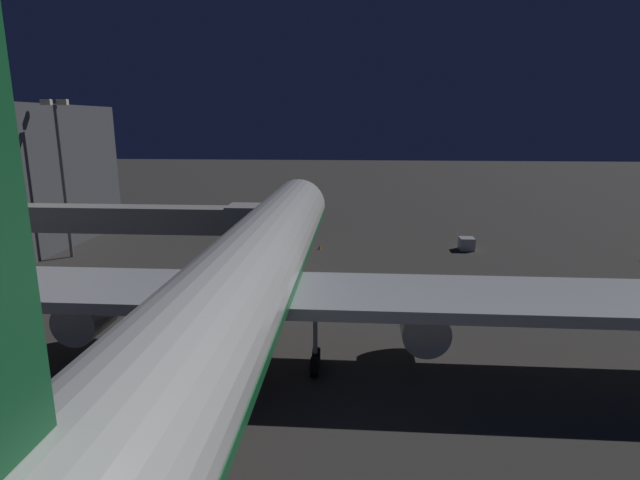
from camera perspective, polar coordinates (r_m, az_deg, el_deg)
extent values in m
plane|color=#383533|center=(45.31, -4.40, -6.10)|extent=(320.00, 320.00, 0.00)
cylinder|color=silver|center=(33.24, -7.38, -3.15)|extent=(5.94, 50.88, 5.94)
sphere|color=silver|center=(57.81, -2.39, 3.93)|extent=(5.82, 5.82, 5.82)
cube|color=#196033|center=(33.37, -7.36, -3.88)|extent=(6.00, 48.85, 0.50)
cube|color=black|center=(55.90, -2.61, 4.69)|extent=(3.27, 1.40, 0.90)
cube|color=#B7BABF|center=(31.82, -7.99, -5.88)|extent=(58.04, 7.02, 0.70)
cylinder|color=#B7BABF|center=(33.04, 11.42, -8.90)|extent=(2.90, 4.88, 2.90)
cylinder|color=black|center=(35.30, 10.93, -7.42)|extent=(2.47, 0.15, 2.47)
cylinder|color=#B7BABF|center=(37.09, -24.26, -7.36)|extent=(2.90, 4.88, 2.90)
cylinder|color=black|center=(39.11, -22.59, -6.16)|extent=(2.47, 0.15, 2.47)
cylinder|color=#B7BABF|center=(55.07, -2.77, -0.16)|extent=(0.28, 0.28, 2.08)
cylinder|color=black|center=(55.47, -2.75, -1.81)|extent=(0.45, 1.20, 1.20)
cylinder|color=#B7BABF|center=(31.18, -0.53, -10.85)|extent=(0.28, 0.28, 2.08)
cylinder|color=black|center=(32.46, -0.43, -13.03)|extent=(0.45, 1.20, 1.20)
cylinder|color=black|center=(31.31, -0.63, -14.08)|extent=(0.45, 1.20, 1.20)
cylinder|color=#B7BABF|center=(32.90, -15.51, -10.03)|extent=(0.28, 0.28, 2.08)
cylinder|color=black|center=(34.12, -14.97, -12.14)|extent=(0.45, 1.20, 1.20)
cylinder|color=black|center=(33.02, -15.71, -13.08)|extent=(0.45, 1.20, 1.20)
cube|color=#9E9E99|center=(52.87, -20.55, 2.23)|extent=(22.77, 2.60, 2.50)
cube|color=#9E9E99|center=(49.22, -8.41, 2.17)|extent=(3.20, 3.40, 3.00)
cube|color=black|center=(48.94, -6.81, 2.16)|extent=(0.70, 3.20, 2.70)
cylinder|color=#B7BABF|center=(50.21, -9.39, -1.69)|extent=(0.56, 0.56, 4.40)
cylinder|color=black|center=(50.59, -8.65, -3.78)|extent=(0.25, 0.60, 0.60)
cylinder|color=black|center=(50.87, -9.97, -3.74)|extent=(0.25, 0.60, 0.60)
cylinder|color=#59595E|center=(62.48, -26.87, 5.72)|extent=(0.40, 0.40, 16.68)
cube|color=#F9EFC6|center=(61.70, -26.98, 13.66)|extent=(1.10, 0.50, 0.60)
cube|color=#F9EFC6|center=(62.63, -28.43, 13.48)|extent=(1.10, 0.50, 0.60)
cube|color=#B7BABF|center=(62.87, 16.16, -0.40)|extent=(1.71, 1.82, 1.47)
cone|color=orange|center=(60.64, -0.06, -0.80)|extent=(0.36, 0.36, 0.55)
cone|color=orange|center=(61.11, -4.18, -0.73)|extent=(0.36, 0.36, 0.55)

